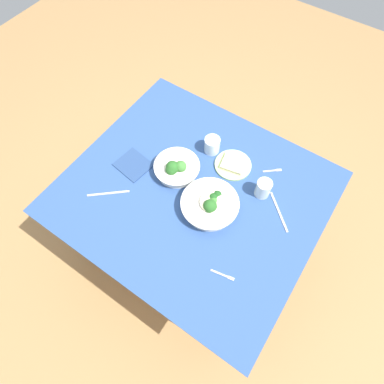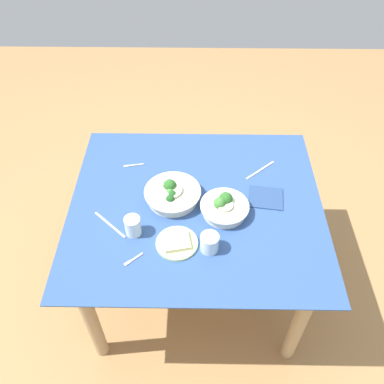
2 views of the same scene
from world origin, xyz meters
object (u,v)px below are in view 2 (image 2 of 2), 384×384
object	(u,v)px
water_glass_side	(209,243)
bread_side_plate	(176,243)
water_glass_center	(132,226)
fork_by_far_bowl	(132,165)
table_knife_left	(260,170)
broccoli_bowl_near	(171,194)
broccoli_bowl_far	(223,207)
fork_by_near_bowl	(132,260)
napkin_folded_upper	(265,198)
table_knife_right	(109,225)

from	to	relation	value
water_glass_side	bread_side_plate	bearing A→B (deg)	-8.94
bread_side_plate	water_glass_center	distance (m)	0.21
fork_by_far_bowl	table_knife_left	bearing A→B (deg)	166.73
broccoli_bowl_near	broccoli_bowl_far	bearing A→B (deg)	162.70
broccoli_bowl_near	fork_by_near_bowl	world-z (taller)	broccoli_bowl_near
bread_side_plate	fork_by_far_bowl	bearing A→B (deg)	-63.35
water_glass_center	fork_by_far_bowl	xyz separation A→B (m)	(0.06, -0.45, -0.05)
fork_by_far_bowl	table_knife_left	xyz separation A→B (m)	(-0.68, 0.03, -0.00)
fork_by_near_bowl	napkin_folded_upper	world-z (taller)	napkin_folded_upper
bread_side_plate	napkin_folded_upper	bearing A→B (deg)	-146.25
water_glass_side	fork_by_far_bowl	distance (m)	0.67
broccoli_bowl_near	table_knife_right	bearing A→B (deg)	30.62
water_glass_side	napkin_folded_upper	size ratio (longest dim) A/B	0.52
water_glass_center	bread_side_plate	bearing A→B (deg)	162.85
bread_side_plate	water_glass_side	xyz separation A→B (m)	(-0.14, 0.02, 0.03)
broccoli_bowl_far	fork_by_near_bowl	world-z (taller)	broccoli_bowl_far
water_glass_center	napkin_folded_upper	world-z (taller)	water_glass_center
broccoli_bowl_far	table_knife_left	bearing A→B (deg)	-125.08
table_knife_right	napkin_folded_upper	bearing A→B (deg)	-124.07
broccoli_bowl_near	water_glass_center	bearing A→B (deg)	51.66
fork_by_far_bowl	water_glass_side	bearing A→B (deg)	115.82
bread_side_plate	napkin_folded_upper	xyz separation A→B (m)	(-0.43, -0.29, -0.01)
fork_by_far_bowl	bread_side_plate	bearing A→B (deg)	105.58
table_knife_left	table_knife_right	world-z (taller)	same
water_glass_center	fork_by_far_bowl	distance (m)	0.46
table_knife_right	napkin_folded_upper	distance (m)	0.77
table_knife_left	table_knife_right	size ratio (longest dim) A/B	0.95
broccoli_bowl_far	water_glass_side	xyz separation A→B (m)	(0.07, 0.22, 0.01)
broccoli_bowl_far	water_glass_side	distance (m)	0.23
broccoli_bowl_near	water_glass_side	size ratio (longest dim) A/B	3.16
table_knife_left	table_knife_right	xyz separation A→B (m)	(0.74, 0.38, 0.00)
broccoli_bowl_near	fork_by_far_bowl	size ratio (longest dim) A/B	2.56
broccoli_bowl_near	fork_by_far_bowl	xyz separation A→B (m)	(0.22, -0.24, -0.03)
water_glass_side	fork_by_near_bowl	size ratio (longest dim) A/B	1.09
broccoli_bowl_near	bread_side_plate	bearing A→B (deg)	96.84
fork_by_near_bowl	fork_by_far_bowl	bearing A→B (deg)	-124.14
broccoli_bowl_far	bread_side_plate	bearing A→B (deg)	41.80
water_glass_side	broccoli_bowl_near	bearing A→B (deg)	-59.05
table_knife_left	napkin_folded_upper	world-z (taller)	napkin_folded_upper
water_glass_center	napkin_folded_upper	bearing A→B (deg)	-160.32
water_glass_side	broccoli_bowl_far	bearing A→B (deg)	-108.64
bread_side_plate	water_glass_side	world-z (taller)	water_glass_side
broccoli_bowl_near	table_knife_left	distance (m)	0.50
bread_side_plate	fork_by_near_bowl	xyz separation A→B (m)	(0.19, 0.09, -0.01)
table_knife_left	napkin_folded_upper	xyz separation A→B (m)	(-0.01, 0.20, 0.00)
water_glass_center	fork_by_far_bowl	world-z (taller)	water_glass_center
broccoli_bowl_near	table_knife_left	bearing A→B (deg)	-154.87
fork_by_far_bowl	table_knife_left	world-z (taller)	same
fork_by_near_bowl	broccoli_bowl_near	bearing A→B (deg)	-153.94
bread_side_plate	water_glass_center	bearing A→B (deg)	-17.15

